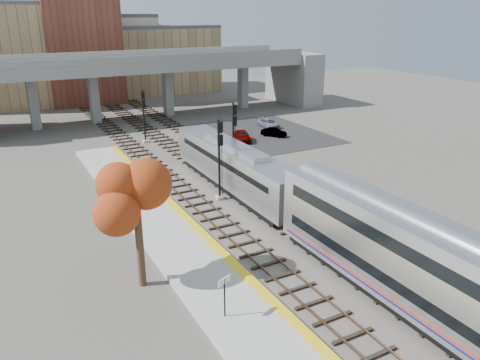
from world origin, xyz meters
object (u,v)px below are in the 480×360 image
car_c (269,123)px  signal_mast_far (144,118)px  coach (455,287)px  car_a (243,136)px  car_b (274,132)px  signal_mast_near (220,161)px  tree (136,200)px  signal_mast_mid (234,140)px  locomotive (235,166)px

car_c → signal_mast_far: bearing=170.2°
coach → car_c: 44.38m
car_a → car_b: (4.61, 0.12, -0.13)m
signal_mast_near → tree: tree is taller
signal_mast_mid → car_b: bearing=42.9°
signal_mast_mid → car_b: signal_mast_mid is taller
tree → signal_mast_near: bearing=44.8°
tree → car_a: (20.48, 25.30, -4.66)m
locomotive → signal_mast_mid: size_ratio=2.70×
tree → car_b: bearing=45.4°
signal_mast_near → car_c: (17.32, 20.30, -2.82)m
locomotive → signal_mast_far: (-2.10, 19.48, 0.75)m
signal_mast_mid → car_c: 20.18m
coach → car_a: 37.94m
car_a → car_b: 4.61m
signal_mast_mid → tree: bearing=-132.7°
locomotive → signal_mast_far: size_ratio=2.99×
signal_mast_far → car_c: signal_mast_far is taller
signal_mast_mid → signal_mast_far: (-4.10, 15.43, -0.47)m
signal_mast_mid → tree: tree is taller
locomotive → signal_mast_near: bearing=-148.8°
signal_mast_far → signal_mast_mid: bearing=-75.1°
signal_mast_near → car_a: signal_mast_near is taller
coach → car_a: bearing=76.9°
signal_mast_mid → car_a: size_ratio=1.79×
coach → car_c: bearing=69.9°
car_a → car_c: (6.65, 4.72, -0.11)m
signal_mast_far → car_b: bearing=-18.3°
signal_mast_mid → tree: 20.58m
locomotive → car_c: (15.22, 19.02, -1.68)m
car_b → car_c: car_c is taller
signal_mast_far → car_c: (17.32, -0.46, -2.42)m
car_a → signal_mast_near: bearing=-109.4°
signal_mast_near → signal_mast_far: 20.76m
locomotive → car_a: 16.74m
car_a → car_b: bearing=16.5°
signal_mast_mid → tree: (-13.91, -15.06, 1.88)m
coach → signal_mast_near: signal_mast_near is taller
car_b → car_c: (2.04, 4.60, 0.03)m
signal_mast_mid → signal_mast_far: bearing=104.9°
signal_mast_near → signal_mast_far: (0.00, 20.76, -0.40)m
signal_mast_near → car_c: bearing=49.5°
signal_mast_mid → signal_mast_far: size_ratio=1.11×
locomotive → coach: (-0.00, -22.61, 0.52)m
locomotive → coach: 22.61m
signal_mast_mid → car_c: signal_mast_mid is taller
signal_mast_near → signal_mast_mid: 6.72m
locomotive → car_a: bearing=59.1°
coach → signal_mast_near: (-2.10, 21.33, 0.62)m
locomotive → car_a: (8.57, 14.30, -1.57)m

